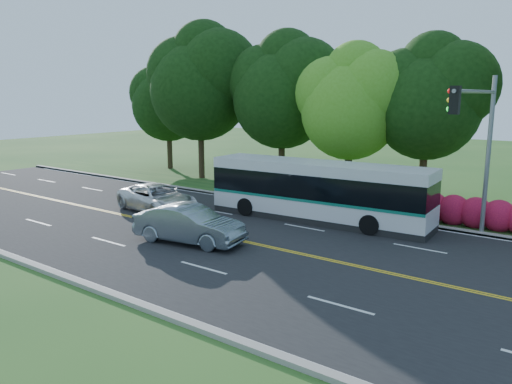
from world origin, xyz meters
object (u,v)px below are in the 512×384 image
Objects in this scene: suv at (158,198)px; traffic_signal at (480,133)px; transit_bus at (318,192)px; sedan at (189,224)px.

traffic_signal is at bearing -65.77° from suv.
sedan is at bearing -113.62° from transit_bus.
transit_bus is at bearing -30.30° from sedan.
suv is (-15.03, -3.76, -3.92)m from traffic_signal.
traffic_signal is 1.34× the size of suv.
traffic_signal is 1.45× the size of sedan.
transit_bus reaches higher than sedan.
traffic_signal is 12.45m from sedan.
suv is (-7.83, -3.43, -0.72)m from transit_bus.
traffic_signal reaches higher than sedan.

